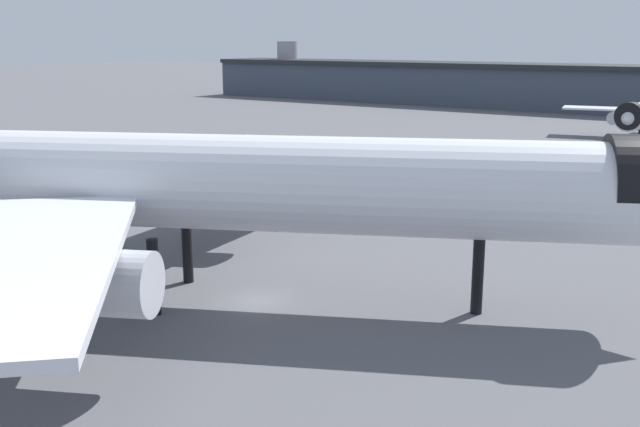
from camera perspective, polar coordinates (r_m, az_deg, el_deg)
ground at (r=52.97m, az=-4.91°, el=-6.80°), size 900.00×900.00×0.00m
airliner_near_gate at (r=51.65m, az=-9.06°, el=2.30°), size 63.65×56.79×19.17m
terminal_building at (r=218.00m, az=10.50°, el=9.92°), size 165.77×32.62×17.79m
service_truck_front at (r=90.27m, az=-2.76°, el=2.71°), size 5.96×4.34×3.00m
baggage_cart_trailing at (r=89.53m, az=-21.86°, el=1.27°), size 1.98×2.43×1.82m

